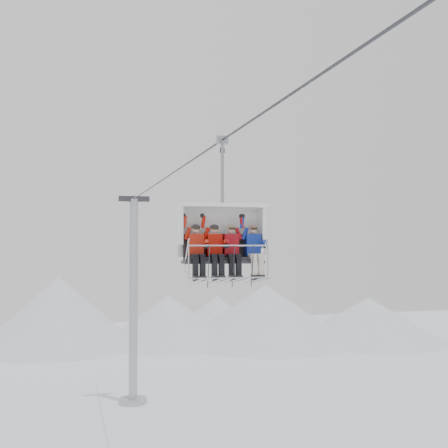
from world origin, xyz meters
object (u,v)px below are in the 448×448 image
object	(u,v)px
skier_center_left	(215,249)
skier_far_right	(254,249)
lift_tower_right	(133,314)
chairlift_carrier	(221,233)
skier_far_left	(196,249)
skier_center_right	(232,249)

from	to	relation	value
skier_center_left	skier_far_right	bearing A→B (deg)	0.00
lift_tower_right	chairlift_carrier	world-z (taller)	lift_tower_right
chairlift_carrier	skier_far_right	size ratio (longest dim) A/B	2.36
lift_tower_right	skier_center_left	world-z (taller)	lift_tower_right
lift_tower_right	skier_far_left	size ratio (longest dim) A/B	7.99
lift_tower_right	skier_center_right	bearing A→B (deg)	-89.41
skier_center_left	skier_center_right	bearing A→B (deg)	0.00
skier_far_right	skier_center_left	bearing A→B (deg)	180.00
chairlift_carrier	skier_center_right	xyz separation A→B (m)	(0.23, -0.30, -0.47)
skier_far_left	skier_center_left	bearing A→B (deg)	0.00
chairlift_carrier	skier_far_left	xyz separation A→B (m)	(-0.78, -0.30, -0.47)
skier_far_left	skier_center_left	size ratio (longest dim) A/B	1.00
skier_center_left	skier_center_right	xyz separation A→B (m)	(0.48, 0.00, 0.00)
chairlift_carrier	skier_center_left	size ratio (longest dim) A/B	2.36
skier_center_right	skier_far_right	world-z (taller)	same
skier_far_left	skier_far_right	bearing A→B (deg)	0.00
skier_far_left	skier_center_left	world-z (taller)	same
skier_far_left	chairlift_carrier	bearing A→B (deg)	21.16
skier_far_left	skier_center_right	bearing A→B (deg)	0.00
lift_tower_right	skier_far_right	bearing A→B (deg)	-87.73
lift_tower_right	skier_far_left	world-z (taller)	lift_tower_right
chairlift_carrier	skier_far_right	world-z (taller)	chairlift_carrier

